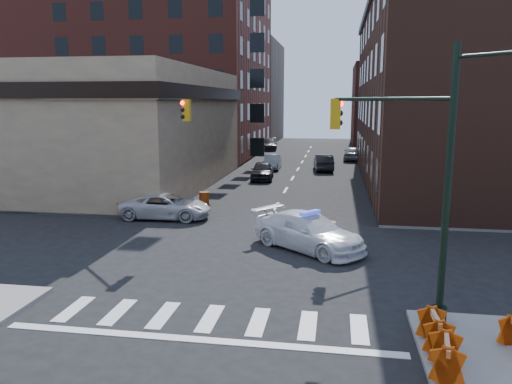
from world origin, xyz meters
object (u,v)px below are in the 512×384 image
(police_car, at_px, (308,232))
(barrel_road, at_px, (330,232))
(barricade_nw_a, at_px, (126,207))
(parked_car_wnear, at_px, (262,171))
(barrel_bank, at_px, (204,201))
(pedestrian_a, at_px, (136,201))
(parked_car_wfar, at_px, (272,162))
(pickup, at_px, (166,206))
(parked_car_enear, at_px, (324,162))
(pedestrian_b, at_px, (93,198))

(police_car, bearing_deg, barrel_road, 2.56)
(police_car, bearing_deg, barricade_nw_a, 103.84)
(parked_car_wnear, xyz_separation_m, barrel_bank, (-1.77, -12.39, -0.22))
(barrel_road, bearing_deg, pedestrian_a, 162.01)
(parked_car_wfar, xyz_separation_m, barrel_road, (6.00, -25.33, -0.22))
(pickup, distance_m, barrel_road, 9.91)
(parked_car_wnear, height_order, barrel_bank, parked_car_wnear)
(parked_car_wnear, distance_m, pedestrian_a, 15.73)
(parked_car_enear, height_order, pedestrian_b, pedestrian_b)
(barricade_nw_a, bearing_deg, pickup, -7.92)
(pedestrian_a, bearing_deg, barrel_bank, 43.08)
(parked_car_enear, relative_size, pedestrian_a, 3.03)
(police_car, bearing_deg, pedestrian_b, 106.93)
(police_car, relative_size, pedestrian_b, 3.31)
(barrel_bank, bearing_deg, parked_car_wfar, 84.73)
(parked_car_enear, height_order, barrel_bank, parked_car_enear)
(parked_car_wnear, xyz_separation_m, parked_car_enear, (5.00, 6.59, 0.01))
(parked_car_wfar, bearing_deg, pickup, -100.90)
(parked_car_wnear, bearing_deg, barricade_nw_a, -115.73)
(police_car, xyz_separation_m, parked_car_wnear, (-5.05, 19.81, -0.04))
(police_car, bearing_deg, pickup, 98.33)
(police_car, height_order, parked_car_wnear, police_car)
(pickup, height_order, barricade_nw_a, pickup)
(barrel_road, height_order, barrel_bank, barrel_bank)
(pickup, distance_m, pedestrian_a, 1.87)
(pickup, height_order, barrel_road, pickup)
(barrel_road, bearing_deg, police_car, -125.39)
(parked_car_enear, bearing_deg, parked_car_wnear, 46.55)
(parked_car_wnear, height_order, parked_car_wfar, parked_car_wnear)
(pickup, height_order, pedestrian_b, pedestrian_b)
(pedestrian_a, bearing_deg, parked_car_enear, 71.48)
(parked_car_wnear, bearing_deg, pedestrian_a, -113.99)
(police_car, height_order, pedestrian_b, pedestrian_b)
(parked_car_enear, height_order, barricade_nw_a, parked_car_enear)
(police_car, height_order, pickup, police_car)
(parked_car_enear, distance_m, barricade_nw_a, 24.09)
(parked_car_wfar, relative_size, parked_car_enear, 0.92)
(parked_car_enear, height_order, pedestrian_a, pedestrian_a)
(police_car, xyz_separation_m, parked_car_enear, (-0.05, 26.40, -0.04))
(parked_car_wnear, height_order, pedestrian_b, pedestrian_b)
(parked_car_wfar, bearing_deg, barrel_road, -79.02)
(parked_car_wnear, distance_m, parked_car_enear, 8.27)
(parked_car_wfar, bearing_deg, barricade_nw_a, -106.98)
(parked_car_wnear, bearing_deg, pedestrian_b, -122.66)
(pickup, xyz_separation_m, parked_car_wfar, (3.30, 21.91, 0.01))
(pedestrian_b, bearing_deg, parked_car_wnear, 33.62)
(parked_car_wnear, distance_m, barricade_nw_a, 16.05)
(barrel_road, relative_size, barricade_nw_a, 0.88)
(police_car, relative_size, barricade_nw_a, 5.00)
(barricade_nw_a, bearing_deg, pedestrian_b, 170.02)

